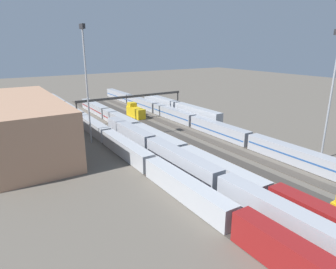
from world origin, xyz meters
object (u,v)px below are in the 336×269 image
train_on_track_0 (177,108)px  maintenance_shed (22,125)px  train_on_track_3 (135,112)px  light_mast_1 (86,72)px  light_mast_0 (333,81)px  train_on_track_5 (153,137)px  signal_gantry (132,98)px  train_on_track_6 (181,163)px  train_on_track_7 (105,135)px  train_on_track_1 (190,119)px

train_on_track_0 → maintenance_shed: bearing=101.2°
train_on_track_3 → light_mast_1: 35.70m
light_mast_0 → train_on_track_3: bearing=16.7°
train_on_track_5 → signal_gantry: (27.88, -7.50, 5.69)m
light_mast_0 → train_on_track_5: bearing=42.9°
train_on_track_0 → light_mast_1: size_ratio=1.54×
train_on_track_6 → train_on_track_0: size_ratio=1.51×
train_on_track_0 → train_on_track_5: train_on_track_0 is taller
train_on_track_7 → train_on_track_5: 13.45m
train_on_track_0 → signal_gantry: signal_gantry is taller
train_on_track_0 → maintenance_shed: maintenance_shed is taller
train_on_track_1 → maintenance_shed: maintenance_shed is taller
light_mast_1 → train_on_track_7: bearing=-105.6°
train_on_track_6 → light_mast_0: (-10.34, -33.28, 15.71)m
train_on_track_1 → train_on_track_6: 39.48m
train_on_track_0 → train_on_track_6: bearing=146.4°
train_on_track_0 → maintenance_shed: size_ratio=1.02×
train_on_track_6 → train_on_track_7: bearing=9.7°
signal_gantry → train_on_track_1: bearing=-144.4°
train_on_track_1 → train_on_track_5: 22.55m
train_on_track_3 → train_on_track_0: 15.99m
train_on_track_7 → signal_gantry: 26.37m
signal_gantry → maintenance_shed: bearing=110.3°
train_on_track_1 → light_mast_1: bearing=90.7°
train_on_track_5 → maintenance_shed: bearing=64.4°
train_on_track_0 → train_on_track_5: bearing=135.0°
train_on_track_1 → train_on_track_6: train_on_track_6 is taller
train_on_track_5 → signal_gantry: size_ratio=2.87×
light_mast_0 → maintenance_shed: bearing=52.4°
train_on_track_6 → maintenance_shed: bearing=35.7°
train_on_track_1 → signal_gantry: (17.46, 12.50, 5.68)m
train_on_track_0 → light_mast_1: bearing=111.1°
train_on_track_1 → signal_gantry: signal_gantry is taller
train_on_track_6 → train_on_track_5: size_ratio=0.62×
light_mast_0 → light_mast_1: 58.36m
train_on_track_3 → light_mast_1: light_mast_1 is taller
train_on_track_7 → train_on_track_3: 29.38m
light_mast_0 → maintenance_shed: (44.63, 57.88, -11.75)m
train_on_track_3 → train_on_track_5: train_on_track_3 is taller
train_on_track_3 → train_on_track_6: same height
light_mast_1 → signal_gantry: 30.03m
light_mast_0 → light_mast_1: bearing=46.0°
light_mast_0 → signal_gantry: bearing=19.6°
train_on_track_5 → maintenance_shed: size_ratio=2.49×
train_on_track_7 → train_on_track_0: (16.01, -35.00, 0.55)m
signal_gantry → maintenance_shed: (-13.72, 37.10, -1.18)m
train_on_track_5 → light_mast_0: size_ratio=3.96×
train_on_track_5 → train_on_track_6: bearing=166.0°
train_on_track_6 → train_on_track_0: bearing=-33.6°
train_on_track_6 → light_mast_1: size_ratio=2.32×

